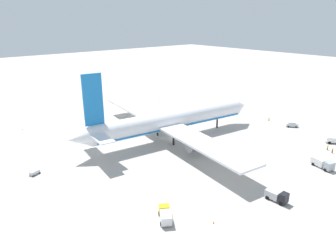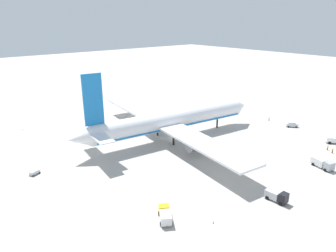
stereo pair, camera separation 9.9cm
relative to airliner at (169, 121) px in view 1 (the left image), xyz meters
name	(u,v)px [view 1 (the left image)]	position (x,y,z in m)	size (l,w,h in m)	color
ground_plane	(172,138)	(1.33, -0.22, -6.90)	(600.00, 600.00, 0.00)	#ADA8A0
airliner	(169,121)	(0.00, 0.00, 0.00)	(72.68, 82.25, 26.07)	white
service_truck_0	(323,163)	(19.62, -45.69, -5.42)	(4.01, 6.79, 2.71)	#999EA5
service_truck_1	(165,215)	(-30.98, -35.39, -5.56)	(4.98, 6.01, 2.31)	yellow
service_truck_2	(335,139)	(41.63, -39.87, -5.55)	(5.47, 5.98, 2.51)	white
service_truck_3	(277,196)	(-6.05, -46.68, -5.48)	(2.60, 5.40, 2.79)	black
service_van	(292,124)	(46.05, -21.45, -5.87)	(4.40, 4.55, 1.97)	silver
baggage_cart_0	(35,172)	(-45.83, 3.77, -6.25)	(3.61, 2.38, 1.16)	gray
ground_worker_0	(328,148)	(33.64, -41.01, -6.01)	(0.50, 0.50, 1.76)	#3F3F47
ground_worker_1	(332,151)	(32.41, -43.10, -6.07)	(0.53, 0.53, 1.65)	black
ground_worker_2	(269,119)	(45.92, -11.22, -6.05)	(0.56, 0.56, 1.68)	#3F3F47
traffic_cone_0	(23,130)	(-37.68, 43.56, -6.63)	(0.36, 0.36, 0.55)	orange
traffic_cone_1	(160,100)	(31.16, 44.46, -6.63)	(0.36, 0.36, 0.55)	orange
traffic_cone_2	(214,222)	(-23.81, -42.79, -6.63)	(0.36, 0.36, 0.55)	orange
traffic_cone_3	(233,113)	(42.42, 4.86, -6.63)	(0.36, 0.36, 0.55)	orange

